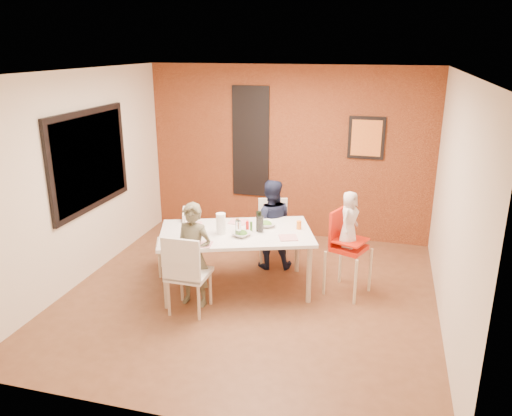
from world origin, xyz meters
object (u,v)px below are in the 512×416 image
(chair_far, at_px, (273,227))
(chair_left, at_px, (177,238))
(child_far, at_px, (271,224))
(toddler, at_px, (349,219))
(dining_table, at_px, (236,237))
(chair_near, at_px, (186,271))
(child_near, at_px, (194,255))
(paper_towel_roll, at_px, (221,224))
(high_chair, at_px, (345,244))
(wine_bottle, at_px, (259,222))

(chair_far, distance_m, chair_left, 1.37)
(child_far, height_order, toddler, toddler)
(dining_table, xyz_separation_m, chair_left, (-0.92, 0.28, -0.22))
(chair_far, xyz_separation_m, toddler, (1.11, -0.75, 0.48))
(chair_near, distance_m, chair_left, 1.17)
(chair_far, distance_m, child_near, 1.63)
(chair_near, xyz_separation_m, paper_towel_roll, (0.21, 0.64, 0.36))
(chair_near, xyz_separation_m, high_chair, (1.69, 1.02, 0.10))
(dining_table, relative_size, high_chair, 1.96)
(child_near, distance_m, wine_bottle, 0.91)
(chair_left, bearing_deg, wine_bottle, 59.14)
(child_far, bearing_deg, paper_towel_roll, 50.54)
(dining_table, xyz_separation_m, toddler, (1.35, 0.25, 0.27))
(child_near, distance_m, toddler, 1.91)
(child_near, xyz_separation_m, child_far, (0.63, 1.27, -0.00))
(dining_table, height_order, toddler, toddler)
(chair_near, distance_m, chair_far, 1.85)
(chair_left, relative_size, child_near, 0.69)
(child_far, xyz_separation_m, wine_bottle, (0.01, -0.67, 0.27))
(child_near, xyz_separation_m, wine_bottle, (0.63, 0.59, 0.27))
(high_chair, relative_size, child_near, 0.85)
(dining_table, distance_m, paper_towel_roll, 0.28)
(dining_table, distance_m, chair_left, 0.99)
(toddler, bearing_deg, chair_left, 106.03)
(wine_bottle, distance_m, paper_towel_roll, 0.47)
(chair_far, xyz_separation_m, child_far, (0.02, -0.24, 0.13))
(dining_table, xyz_separation_m, wine_bottle, (0.27, 0.09, 0.20))
(toddler, height_order, wine_bottle, toddler)
(chair_left, bearing_deg, chair_far, 100.07)
(child_far, relative_size, wine_bottle, 4.93)
(dining_table, xyz_separation_m, paper_towel_roll, (-0.16, -0.11, 0.20))
(chair_near, distance_m, high_chair, 1.98)
(high_chair, xyz_separation_m, toddler, (0.03, -0.02, 0.34))
(paper_towel_roll, bearing_deg, chair_left, 152.88)
(chair_far, relative_size, child_far, 0.71)
(chair_near, bearing_deg, dining_table, -115.46)
(dining_table, relative_size, chair_far, 2.34)
(child_near, bearing_deg, chair_near, -83.93)
(dining_table, height_order, chair_far, chair_far)
(dining_table, bearing_deg, wine_bottle, 18.36)
(toddler, height_order, paper_towel_roll, toddler)
(dining_table, relative_size, child_far, 1.67)
(chair_left, xyz_separation_m, toddler, (2.28, -0.03, 0.49))
(chair_left, xyz_separation_m, child_near, (0.56, -0.79, 0.14))
(toddler, bearing_deg, chair_near, 137.05)
(high_chair, bearing_deg, chair_near, 142.57)
(dining_table, bearing_deg, chair_far, 76.61)
(wine_bottle, relative_size, paper_towel_roll, 0.98)
(dining_table, distance_m, high_chair, 1.35)
(chair_near, distance_m, paper_towel_roll, 0.77)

